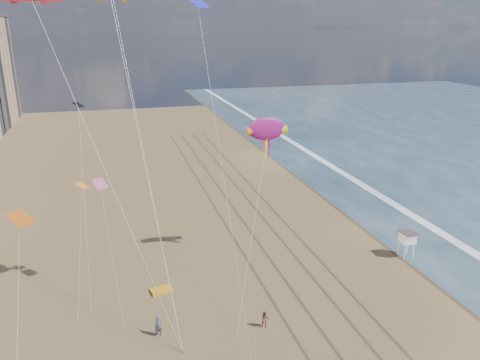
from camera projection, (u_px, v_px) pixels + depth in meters
name	position (u px, v px, depth m)	size (l,w,h in m)	color
wet_sand	(359.00, 202.00, 66.15)	(260.00, 260.00, 0.00)	#42301E
foam	(385.00, 199.00, 67.22)	(260.00, 260.00, 0.00)	white
tracks	(273.00, 246.00, 52.82)	(7.68, 120.00, 0.01)	brown
lifeguard_stand	(408.00, 238.00, 49.62)	(1.60, 1.60, 2.90)	white
grounded_kite	(161.00, 290.00, 43.68)	(1.98, 1.26, 0.22)	#FF9E15
show_kite	(267.00, 129.00, 46.21)	(5.41, 6.93, 19.47)	#95176D
kite_flyer_a	(159.00, 326.00, 37.12)	(0.66, 0.43, 1.81)	#525A69
kite_flyer_b	(265.00, 319.00, 38.20)	(0.73, 0.57, 1.51)	#95594C
small_kites	(108.00, 123.00, 36.32)	(14.57, 21.23, 15.96)	black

